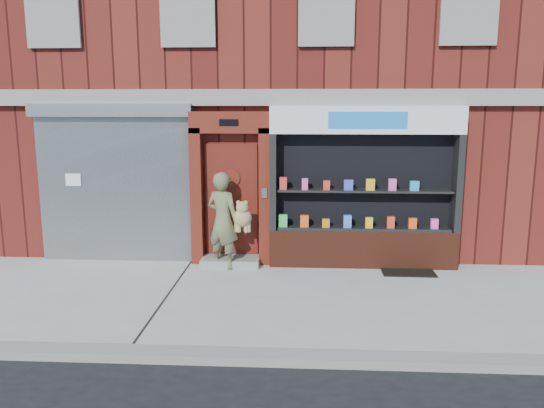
{
  "coord_description": "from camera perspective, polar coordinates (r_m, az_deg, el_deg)",
  "views": [
    {
      "loc": [
        0.58,
        -7.99,
        3.01
      ],
      "look_at": [
        0.08,
        1.0,
        1.33
      ],
      "focal_mm": 35.0,
      "sensor_mm": 36.0,
      "label": 1
    }
  ],
  "objects": [
    {
      "name": "building",
      "position": [
        14.03,
        0.83,
        14.63
      ],
      "size": [
        12.0,
        8.16,
        8.0
      ],
      "color": "#521612",
      "rests_on": "ground"
    },
    {
      "name": "woman",
      "position": [
        9.85,
        -5.11,
        -1.71
      ],
      "size": [
        0.94,
        0.69,
        1.82
      ],
      "color": "#616744",
      "rests_on": "ground"
    },
    {
      "name": "shutter_bay",
      "position": [
        10.62,
        -16.57,
        3.16
      ],
      "size": [
        3.1,
        0.3,
        3.04
      ],
      "color": "gray",
      "rests_on": "ground"
    },
    {
      "name": "red_door_bay",
      "position": [
        10.06,
        -4.46,
        1.67
      ],
      "size": [
        1.52,
        0.58,
        2.9
      ],
      "color": "#5A190F",
      "rests_on": "ground"
    },
    {
      "name": "pharmacy_bay",
      "position": [
        10.01,
        9.83,
        1.0
      ],
      "size": [
        3.5,
        0.41,
        3.0
      ],
      "color": "#592315",
      "rests_on": "ground"
    },
    {
      "name": "doormat",
      "position": [
        10.12,
        14.36,
        -6.99
      ],
      "size": [
        0.96,
        0.67,
        0.02
      ],
      "primitive_type": "cube",
      "rotation": [
        0.0,
        0.0,
        -0.01
      ],
      "color": "black",
      "rests_on": "ground"
    },
    {
      "name": "ground",
      "position": [
        8.56,
        -0.93,
        -10.02
      ],
      "size": [
        80.0,
        80.0,
        0.0
      ],
      "primitive_type": "plane",
      "color": "#9E9E99",
      "rests_on": "ground"
    },
    {
      "name": "curb",
      "position": [
        6.57,
        -2.32,
        -16.14
      ],
      "size": [
        60.0,
        0.3,
        0.12
      ],
      "primitive_type": "cube",
      "color": "gray",
      "rests_on": "ground"
    }
  ]
}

